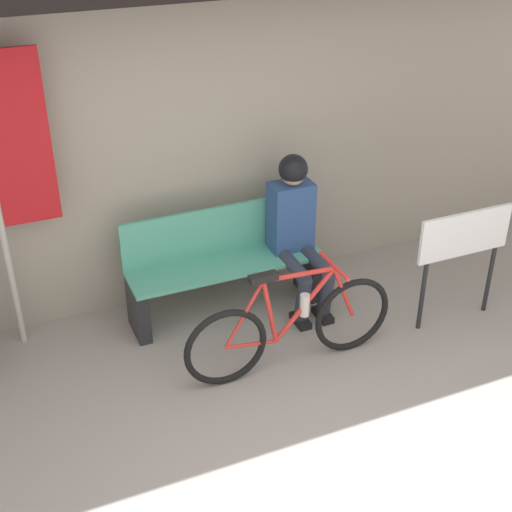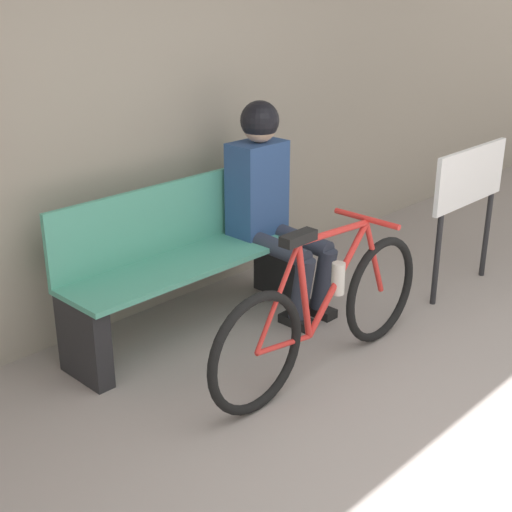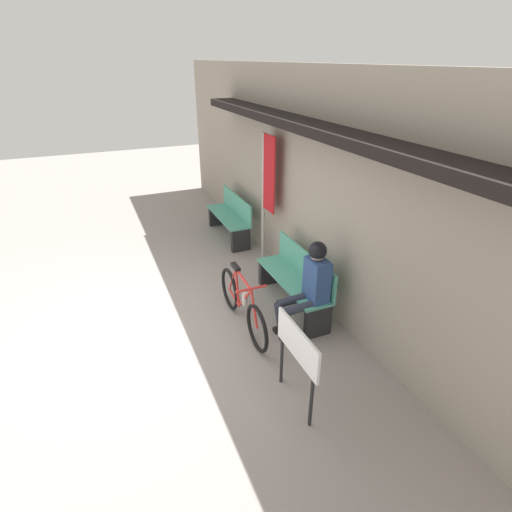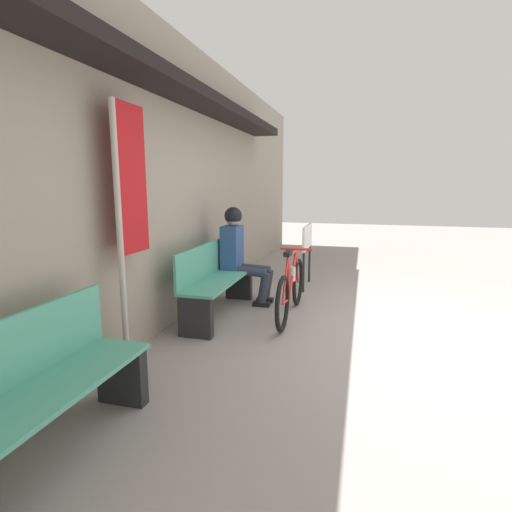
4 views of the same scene
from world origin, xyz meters
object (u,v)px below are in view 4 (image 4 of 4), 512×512
(bicycle, at_px, (291,289))
(signboard, at_px, (307,242))
(park_bench_near, at_px, (216,283))
(park_bench_far, at_px, (37,401))
(person_seated, at_px, (239,249))
(banner_pole, at_px, (128,202))

(bicycle, height_order, signboard, signboard)
(park_bench_near, bearing_deg, signboard, -27.85)
(park_bench_near, bearing_deg, park_bench_far, -179.98)
(park_bench_far, distance_m, signboard, 4.44)
(person_seated, height_order, signboard, person_seated)
(person_seated, distance_m, signboard, 1.29)
(signboard, bearing_deg, park_bench_near, 152.15)
(bicycle, height_order, banner_pole, banner_pole)
(bicycle, relative_size, banner_pole, 0.73)
(park_bench_far, bearing_deg, bicycle, -16.82)
(park_bench_near, xyz_separation_m, signboard, (1.62, -0.86, 0.30))
(bicycle, bearing_deg, person_seated, 62.42)
(bicycle, relative_size, signboard, 1.69)
(bicycle, height_order, person_seated, person_seated)
(bicycle, xyz_separation_m, person_seated, (0.40, 0.76, 0.38))
(park_bench_near, distance_m, park_bench_far, 2.73)
(bicycle, bearing_deg, park_bench_near, 101.12)
(banner_pole, xyz_separation_m, signboard, (3.06, -1.06, -0.72))
(park_bench_near, relative_size, banner_pole, 0.71)
(bicycle, bearing_deg, signboard, 0.85)
(park_bench_far, bearing_deg, park_bench_near, 0.02)
(park_bench_near, distance_m, banner_pole, 1.77)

